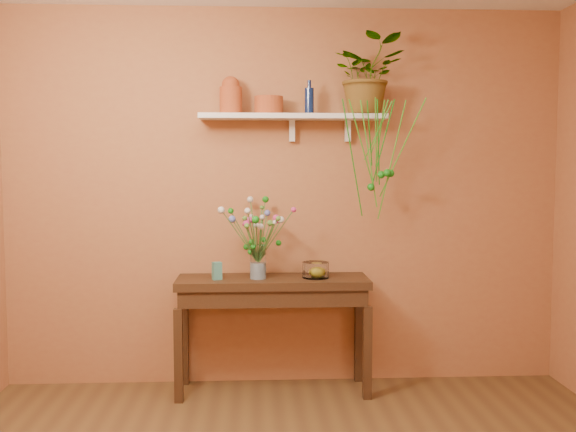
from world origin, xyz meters
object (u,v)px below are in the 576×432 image
sideboard (273,294)px  glass_bowl (316,271)px  blue_bottle (309,100)px  terracotta_jug (231,96)px  glass_vase (258,264)px  bouquet (257,224)px  spider_plant (368,76)px

sideboard → glass_bowl: (0.30, -0.02, 0.17)m
sideboard → glass_bowl: bearing=-4.2°
blue_bottle → glass_bowl: (0.04, -0.10, -1.18)m
terracotta_jug → glass_vase: bearing=-35.2°
terracotta_jug → glass_bowl: size_ratio=1.41×
sideboard → bouquet: bearing=-165.4°
blue_bottle → bouquet: size_ratio=0.44×
sideboard → bouquet: size_ratio=2.50×
spider_plant → terracotta_jug: bearing=179.5°
sideboard → terracotta_jug: terracotta_jug is taller
sideboard → spider_plant: size_ratio=2.47×
blue_bottle → glass_bowl: blue_bottle is taller
spider_plant → bouquet: bearing=-171.3°
bouquet → glass_bowl: size_ratio=2.90×
sideboard → blue_bottle: blue_bottle is taller
sideboard → glass_bowl: 0.34m
spider_plant → glass_vase: size_ratio=2.31×
spider_plant → glass_bowl: (-0.37, -0.11, -1.35)m
glass_bowl → spider_plant: bearing=16.9°
spider_plant → bouquet: size_ratio=1.01×
sideboard → glass_bowl: size_ratio=7.24×
sideboard → glass_vase: size_ratio=5.70×
glass_vase → glass_bowl: size_ratio=1.27×
glass_vase → glass_bowl: bearing=1.3°
terracotta_jug → glass_vase: terracotta_jug is taller
sideboard → bouquet: (-0.11, -0.03, 0.50)m
spider_plant → glass_bowl: 1.41m
terracotta_jug → bouquet: bearing=-35.2°
blue_bottle → sideboard: bearing=-162.2°
glass_bowl → sideboard: bearing=175.8°
spider_plant → glass_bowl: spider_plant is taller
blue_bottle → spider_plant: size_ratio=0.43×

